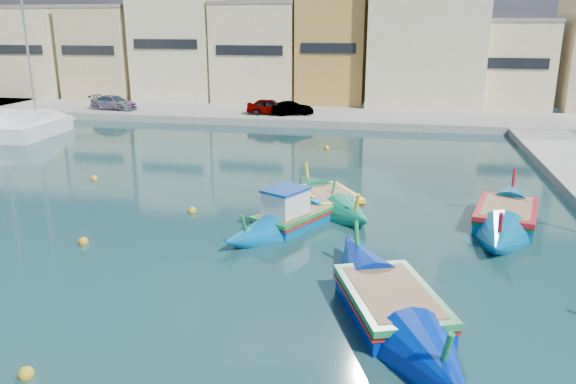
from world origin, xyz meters
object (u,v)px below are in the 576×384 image
(church_block, at_px, (427,18))
(luzzu_cyan_mid, at_px, (506,218))
(luzzu_green, at_px, (329,201))
(yacht_north, at_px, (49,125))
(luzzu_blue_south, at_px, (391,307))
(luzzu_turquoise_cabin, at_px, (292,219))
(yacht_midnorth, at_px, (12,125))

(church_block, bearing_deg, luzzu_cyan_mid, -85.29)
(luzzu_green, height_order, yacht_north, yacht_north)
(church_block, bearing_deg, luzzu_blue_south, -92.42)
(luzzu_turquoise_cabin, distance_m, yacht_north, 27.82)
(yacht_midnorth, bearing_deg, luzzu_green, -27.20)
(luzzu_blue_south, distance_m, yacht_north, 35.22)
(luzzu_blue_south, bearing_deg, yacht_midnorth, 141.72)
(luzzu_turquoise_cabin, xyz_separation_m, luzzu_cyan_mid, (8.46, 1.89, -0.02))
(luzzu_cyan_mid, distance_m, luzzu_green, 7.39)
(yacht_north, height_order, yacht_midnorth, yacht_midnorth)
(church_block, relative_size, yacht_north, 1.57)
(luzzu_turquoise_cabin, height_order, luzzu_blue_south, luzzu_turquoise_cabin)
(luzzu_turquoise_cabin, bearing_deg, yacht_midnorth, 146.96)
(luzzu_turquoise_cabin, bearing_deg, yacht_north, 142.74)
(luzzu_turquoise_cabin, xyz_separation_m, yacht_north, (-22.14, 16.84, 0.17))
(luzzu_green, bearing_deg, church_block, 81.47)
(luzzu_turquoise_cabin, relative_size, luzzu_cyan_mid, 0.84)
(luzzu_turquoise_cabin, bearing_deg, luzzu_cyan_mid, 12.62)
(church_block, relative_size, luzzu_cyan_mid, 2.01)
(luzzu_cyan_mid, relative_size, yacht_midnorth, 0.76)
(luzzu_cyan_mid, bearing_deg, luzzu_green, 173.02)
(luzzu_turquoise_cabin, bearing_deg, luzzu_green, 68.06)
(church_block, distance_m, luzzu_cyan_mid, 33.28)
(church_block, distance_m, yacht_north, 33.77)
(luzzu_cyan_mid, distance_m, yacht_midnorth, 36.06)
(luzzu_turquoise_cabin, relative_size, yacht_north, 0.65)
(luzzu_turquoise_cabin, height_order, luzzu_green, luzzu_turquoise_cabin)
(luzzu_green, xyz_separation_m, yacht_north, (-23.27, 14.05, 0.22))
(luzzu_blue_south, xyz_separation_m, yacht_north, (-26.23, 23.50, 0.19))
(luzzu_green, bearing_deg, luzzu_turquoise_cabin, -111.94)
(luzzu_cyan_mid, bearing_deg, church_block, 94.71)
(luzzu_blue_south, bearing_deg, church_block, 87.58)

